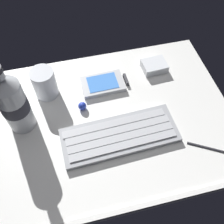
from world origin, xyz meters
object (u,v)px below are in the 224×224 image
(handheld_device, at_px, (105,84))
(trackball_mouse, at_px, (82,106))
(charger_block, at_px, (154,66))
(water_bottle, at_px, (13,103))
(keyboard, at_px, (120,135))
(juice_cup, at_px, (45,84))
(stylus_pen, at_px, (207,147))

(handheld_device, distance_m, trackball_mouse, 0.10)
(charger_block, distance_m, trackball_mouse, 0.25)
(handheld_device, relative_size, water_bottle, 0.62)
(keyboard, distance_m, juice_cup, 0.25)
(keyboard, relative_size, charger_block, 4.20)
(water_bottle, distance_m, stylus_pen, 0.48)
(keyboard, distance_m, water_bottle, 0.27)
(keyboard, xyz_separation_m, charger_block, (0.16, 0.20, 0.00))
(charger_block, bearing_deg, stylus_pen, -81.67)
(water_bottle, bearing_deg, juice_cup, 50.53)
(keyboard, relative_size, handheld_device, 2.27)
(water_bottle, distance_m, trackball_mouse, 0.18)
(juice_cup, bearing_deg, trackball_mouse, -40.92)
(handheld_device, bearing_deg, juice_cup, 176.42)
(keyboard, distance_m, trackball_mouse, 0.13)
(keyboard, xyz_separation_m, water_bottle, (-0.23, 0.10, 0.08))
(juice_cup, bearing_deg, keyboard, -48.50)
(keyboard, height_order, juice_cup, juice_cup)
(charger_block, bearing_deg, water_bottle, -165.15)
(handheld_device, xyz_separation_m, juice_cup, (-0.16, 0.01, 0.03))
(keyboard, bearing_deg, water_bottle, 157.28)
(keyboard, height_order, stylus_pen, keyboard)
(keyboard, relative_size, juice_cup, 3.46)
(keyboard, xyz_separation_m, handheld_device, (0.00, 0.17, -0.00))
(handheld_device, distance_m, charger_block, 0.16)
(juice_cup, height_order, water_bottle, water_bottle)
(water_bottle, relative_size, trackball_mouse, 9.45)
(keyboard, distance_m, handheld_device, 0.17)
(trackball_mouse, bearing_deg, stylus_pen, -34.33)
(handheld_device, relative_size, stylus_pen, 1.36)
(trackball_mouse, distance_m, stylus_pen, 0.33)
(keyboard, bearing_deg, handheld_device, 89.67)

